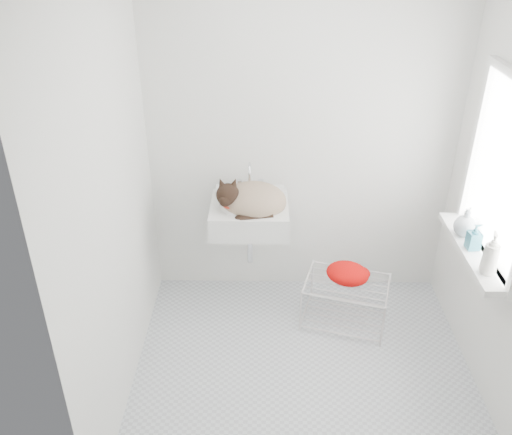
{
  "coord_description": "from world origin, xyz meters",
  "views": [
    {
      "loc": [
        -0.27,
        -2.59,
        2.63
      ],
      "look_at": [
        -0.32,
        0.5,
        0.88
      ],
      "focal_mm": 37.92,
      "sensor_mm": 36.0,
      "label": 1
    }
  ],
  "objects_px": {
    "bottle_c": "(463,234)",
    "cat": "(251,200)",
    "bottle_b": "(472,248)",
    "wire_rack": "(345,304)",
    "bottle_a": "(487,272)",
    "sink": "(249,204)"
  },
  "relations": [
    {
      "from": "cat",
      "to": "bottle_c",
      "type": "height_order",
      "value": "cat"
    },
    {
      "from": "cat",
      "to": "wire_rack",
      "type": "relative_size",
      "value": 0.85
    },
    {
      "from": "bottle_c",
      "to": "cat",
      "type": "bearing_deg",
      "value": 164.79
    },
    {
      "from": "sink",
      "to": "bottle_a",
      "type": "height_order",
      "value": "sink"
    },
    {
      "from": "bottle_a",
      "to": "bottle_b",
      "type": "xyz_separation_m",
      "value": [
        0.0,
        0.25,
        0.0
      ]
    },
    {
      "from": "cat",
      "to": "wire_rack",
      "type": "xyz_separation_m",
      "value": [
        0.69,
        -0.2,
        -0.74
      ]
    },
    {
      "from": "cat",
      "to": "bottle_a",
      "type": "xyz_separation_m",
      "value": [
        1.36,
        -0.78,
        -0.04
      ]
    },
    {
      "from": "sink",
      "to": "bottle_c",
      "type": "distance_m",
      "value": 1.42
    },
    {
      "from": "cat",
      "to": "bottle_c",
      "type": "relative_size",
      "value": 2.67
    },
    {
      "from": "bottle_a",
      "to": "bottle_c",
      "type": "distance_m",
      "value": 0.42
    },
    {
      "from": "bottle_b",
      "to": "bottle_c",
      "type": "relative_size",
      "value": 0.92
    },
    {
      "from": "sink",
      "to": "bottle_c",
      "type": "bearing_deg",
      "value": -15.79
    },
    {
      "from": "wire_rack",
      "to": "bottle_b",
      "type": "relative_size",
      "value": 3.44
    },
    {
      "from": "bottle_a",
      "to": "bottle_b",
      "type": "distance_m",
      "value": 0.25
    },
    {
      "from": "bottle_a",
      "to": "bottle_b",
      "type": "bearing_deg",
      "value": 90.0
    },
    {
      "from": "bottle_b",
      "to": "bottle_c",
      "type": "height_order",
      "value": "bottle_c"
    },
    {
      "from": "wire_rack",
      "to": "bottle_c",
      "type": "bearing_deg",
      "value": -14.07
    },
    {
      "from": "sink",
      "to": "cat",
      "type": "height_order",
      "value": "cat"
    },
    {
      "from": "cat",
      "to": "bottle_b",
      "type": "xyz_separation_m",
      "value": [
        1.36,
        -0.53,
        -0.04
      ]
    },
    {
      "from": "sink",
      "to": "wire_rack",
      "type": "bearing_deg",
      "value": -17.42
    },
    {
      "from": "bottle_c",
      "to": "sink",
      "type": "bearing_deg",
      "value": 164.21
    },
    {
      "from": "cat",
      "to": "wire_rack",
      "type": "height_order",
      "value": "cat"
    }
  ]
}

